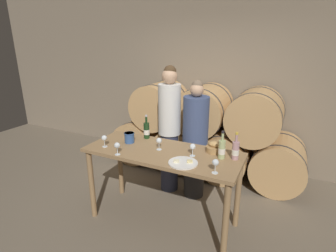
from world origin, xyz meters
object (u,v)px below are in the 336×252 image
(wine_glass_far_right, at_px, (215,163))
(person_right, at_px, (195,141))
(tasting_table, at_px, (163,161))
(wine_bottle_rose, at_px, (235,150))
(wine_bottle_white, at_px, (222,149))
(bread_basket, at_px, (214,148))
(blue_crock, at_px, (129,137))
(wine_glass_far_left, at_px, (104,139))
(cheese_plate, at_px, (183,163))
(wine_glass_right, at_px, (193,147))
(wine_glass_center, at_px, (159,141))
(wine_bottle_red, at_px, (147,130))
(person_left, at_px, (169,129))
(wine_glass_left, at_px, (117,146))

(wine_glass_far_right, bearing_deg, person_right, 119.58)
(wine_glass_far_right, bearing_deg, tasting_table, 159.57)
(wine_bottle_rose, bearing_deg, wine_glass_far_right, -104.67)
(wine_glass_far_right, bearing_deg, wine_bottle_white, 95.13)
(bread_basket, bearing_deg, wine_bottle_rose, -20.24)
(wine_bottle_white, xyz_separation_m, blue_crock, (-1.11, -0.05, -0.03))
(wine_bottle_rose, xyz_separation_m, wine_glass_far_left, (-1.43, -0.32, 0.00))
(tasting_table, distance_m, cheese_plate, 0.41)
(wine_bottle_rose, distance_m, blue_crock, 1.25)
(tasting_table, bearing_deg, blue_crock, 173.80)
(wine_glass_far_right, bearing_deg, wine_glass_far_left, 177.27)
(bread_basket, height_order, wine_glass_right, wine_glass_right)
(wine_glass_right, height_order, wine_glass_far_right, same)
(wine_glass_far_right, bearing_deg, cheese_plate, 170.81)
(wine_bottle_white, xyz_separation_m, wine_bottle_rose, (0.13, 0.04, -0.00))
(wine_glass_center, distance_m, wine_glass_right, 0.40)
(tasting_table, height_order, wine_bottle_red, wine_bottle_red)
(blue_crock, relative_size, wine_glass_center, 0.88)
(blue_crock, bearing_deg, wine_bottle_red, 63.28)
(tasting_table, distance_m, person_left, 0.75)
(wine_bottle_red, relative_size, wine_bottle_white, 1.01)
(wine_glass_far_left, relative_size, wine_glass_left, 1.00)
(wine_glass_left, bearing_deg, person_left, 81.89)
(tasting_table, relative_size, wine_bottle_rose, 5.97)
(blue_crock, distance_m, wine_glass_far_left, 0.30)
(wine_glass_left, bearing_deg, wine_bottle_white, 21.26)
(person_left, relative_size, wine_bottle_rose, 6.12)
(wine_bottle_rose, bearing_deg, person_right, 138.74)
(cheese_plate, bearing_deg, wine_bottle_red, 145.96)
(person_right, distance_m, wine_bottle_white, 0.81)
(wine_bottle_red, xyz_separation_m, wine_glass_left, (-0.03, -0.58, -0.00))
(person_right, height_order, blue_crock, person_right)
(wine_bottle_red, height_order, wine_bottle_white, wine_bottle_red)
(tasting_table, relative_size, cheese_plate, 5.89)
(wine_glass_far_left, xyz_separation_m, wine_glass_center, (0.61, 0.20, 0.00))
(person_right, relative_size, wine_bottle_rose, 5.55)
(wine_bottle_rose, bearing_deg, person_left, 151.20)
(wine_bottle_white, distance_m, cheese_plate, 0.44)
(person_left, xyz_separation_m, wine_glass_center, (0.20, -0.69, 0.09))
(person_right, distance_m, cheese_plate, 0.92)
(person_left, distance_m, wine_glass_center, 0.72)
(wine_bottle_rose, height_order, wine_glass_center, wine_bottle_rose)
(wine_bottle_white, bearing_deg, wine_glass_far_right, -84.87)
(blue_crock, distance_m, wine_glass_right, 0.83)
(cheese_plate, bearing_deg, tasting_table, 149.39)
(wine_glass_center, bearing_deg, tasting_table, -13.39)
(wine_bottle_white, height_order, wine_glass_center, wine_bottle_white)
(wine_bottle_red, height_order, wine_bottle_rose, wine_bottle_red)
(tasting_table, distance_m, wine_glass_center, 0.23)
(blue_crock, distance_m, wine_glass_far_right, 1.19)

